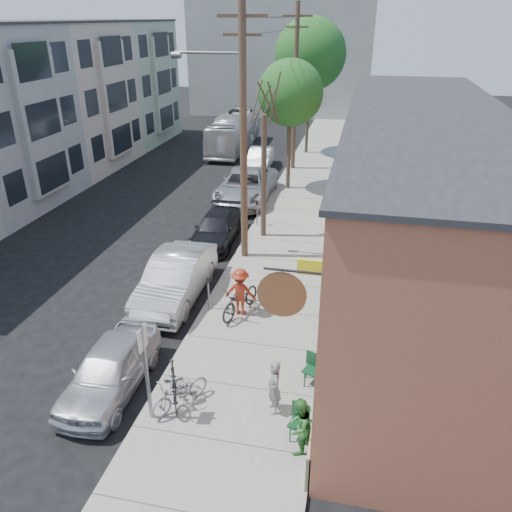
% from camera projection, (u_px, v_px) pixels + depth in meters
% --- Properties ---
extents(ground, '(120.00, 120.00, 0.00)m').
position_uv_depth(ground, '(129.00, 331.00, 16.38)').
color(ground, black).
extents(sidewalk, '(4.50, 58.00, 0.15)m').
position_uv_depth(sidewalk, '(301.00, 219.00, 25.22)').
color(sidewalk, gray).
rests_on(sidewalk, ground).
extents(cafe_building, '(6.60, 20.20, 6.61)m').
position_uv_depth(cafe_building, '(416.00, 206.00, 17.62)').
color(cafe_building, '#9E553A').
rests_on(cafe_building, ground).
extents(apartment_row, '(6.30, 32.00, 9.00)m').
position_uv_depth(apartment_row, '(37.00, 108.00, 29.01)').
color(apartment_row, '#9BAA90').
rests_on(apartment_row, ground).
extents(end_cap_building, '(18.00, 8.00, 12.00)m').
position_uv_depth(end_cap_building, '(283.00, 52.00, 51.12)').
color(end_cap_building, gray).
rests_on(end_cap_building, ground).
extents(sign_post, '(0.07, 0.45, 2.80)m').
position_uv_depth(sign_post, '(145.00, 363.00, 11.96)').
color(sign_post, slate).
rests_on(sign_post, sidewalk).
extents(parking_meter_near, '(0.14, 0.14, 1.24)m').
position_uv_depth(parking_meter_near, '(208.00, 288.00, 17.01)').
color(parking_meter_near, slate).
rests_on(parking_meter_near, sidewalk).
extents(parking_meter_far, '(0.14, 0.14, 1.24)m').
position_uv_depth(parking_meter_far, '(257.00, 209.00, 23.96)').
color(parking_meter_far, slate).
rests_on(parking_meter_far, sidewalk).
extents(utility_pole_near, '(3.57, 0.28, 10.00)m').
position_uv_depth(utility_pole_near, '(242.00, 131.00, 18.99)').
color(utility_pole_near, '#503A28').
rests_on(utility_pole_near, sidewalk).
extents(utility_pole_far, '(1.80, 0.28, 10.00)m').
position_uv_depth(utility_pole_far, '(295.00, 87.00, 31.21)').
color(utility_pole_far, '#503A28').
rests_on(utility_pole_far, sidewalk).
extents(tree_bare, '(0.24, 0.24, 5.48)m').
position_uv_depth(tree_bare, '(264.00, 178.00, 22.02)').
color(tree_bare, '#44392C').
rests_on(tree_bare, sidewalk).
extents(tree_leafy_mid, '(3.61, 3.61, 7.21)m').
position_uv_depth(tree_leafy_mid, '(290.00, 93.00, 27.24)').
color(tree_leafy_mid, '#44392C').
rests_on(tree_leafy_mid, sidewalk).
extents(tree_leafy_far, '(4.93, 4.93, 9.28)m').
position_uv_depth(tree_leafy_far, '(310.00, 54.00, 34.33)').
color(tree_leafy_far, '#44392C').
rests_on(tree_leafy_far, sidewalk).
extents(patio_chair_a, '(0.65, 0.65, 0.88)m').
position_uv_depth(patio_chair_a, '(313.00, 370.00, 13.67)').
color(patio_chair_a, '#113F21').
rests_on(patio_chair_a, sidewalk).
extents(patio_chair_b, '(0.61, 0.61, 0.88)m').
position_uv_depth(patio_chair_b, '(299.00, 423.00, 11.89)').
color(patio_chair_b, '#113F21').
rests_on(patio_chair_b, sidewalk).
extents(patron_grey, '(0.56, 0.65, 1.51)m').
position_uv_depth(patron_grey, '(274.00, 388.00, 12.56)').
color(patron_grey, slate).
rests_on(patron_grey, sidewalk).
extents(patron_green, '(0.75, 0.85, 1.48)m').
position_uv_depth(patron_green, '(299.00, 426.00, 11.40)').
color(patron_green, '#317A33').
rests_on(patron_green, sidewalk).
extents(cyclist, '(1.10, 0.65, 1.67)m').
position_uv_depth(cyclist, '(240.00, 292.00, 16.76)').
color(cyclist, maroon).
rests_on(cyclist, sidewalk).
extents(cyclist_bike, '(1.37, 2.23, 1.10)m').
position_uv_depth(cyclist_bike, '(241.00, 299.00, 16.88)').
color(cyclist_bike, black).
rests_on(cyclist_bike, sidewalk).
extents(parked_bike_a, '(1.14, 1.78, 1.04)m').
position_uv_depth(parked_bike_a, '(174.00, 384.00, 13.04)').
color(parked_bike_a, black).
rests_on(parked_bike_a, sidewalk).
extents(parked_bike_b, '(1.47, 1.79, 0.91)m').
position_uv_depth(parked_bike_b, '(180.00, 392.00, 12.83)').
color(parked_bike_b, slate).
rests_on(parked_bike_b, sidewalk).
extents(car_0, '(1.69, 4.11, 1.40)m').
position_uv_depth(car_0, '(110.00, 369.00, 13.56)').
color(car_0, '#BABBC2').
rests_on(car_0, ground).
extents(car_1, '(1.83, 5.06, 1.66)m').
position_uv_depth(car_1, '(176.00, 278.00, 17.95)').
color(car_1, silver).
rests_on(car_1, ground).
extents(car_2, '(1.95, 4.47, 1.28)m').
position_uv_depth(car_2, '(217.00, 229.00, 22.63)').
color(car_2, black).
rests_on(car_2, ground).
extents(car_3, '(2.87, 6.09, 1.68)m').
position_uv_depth(car_3, '(246.00, 186.00, 27.64)').
color(car_3, '#A4A7AC').
rests_on(car_3, ground).
extents(car_4, '(1.76, 4.25, 1.37)m').
position_uv_depth(car_4, '(260.00, 159.00, 33.52)').
color(car_4, silver).
rests_on(car_4, ground).
extents(bus, '(2.48, 9.55, 2.64)m').
position_uv_depth(bus, '(234.00, 132.00, 38.10)').
color(bus, silver).
rests_on(bus, ground).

